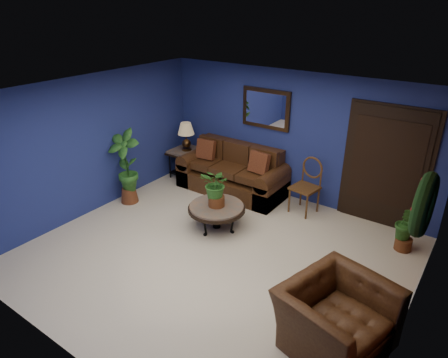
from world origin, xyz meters
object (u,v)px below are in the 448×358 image
Objects in this scene: armchair at (336,317)px; table_lamp at (186,133)px; sofa at (234,175)px; coffee_table at (217,209)px; end_table at (187,156)px; side_chair at (308,182)px.

table_lamp is at bearing 74.40° from armchair.
table_lamp is (-1.23, -0.03, 0.69)m from sofa.
coffee_table is (0.59, -1.41, 0.04)m from sofa.
end_table is (-1.82, 1.38, 0.12)m from coffee_table.
sofa reaches higher than armchair.
table_lamp is at bearing -169.58° from side_chair.
sofa is 1.85× the size of armchair.
coffee_table is 1.67× the size of table_lamp.
sofa is 2.11× the size of side_chair.
table_lamp is at bearing -178.45° from sofa.
armchair is at bearing -40.11° from sofa.
end_table is 5.20m from armchair.
armchair is (4.45, -2.68, -0.10)m from end_table.
coffee_table is at bearing -37.19° from end_table.
table_lamp is (-1.82, 1.38, 0.65)m from coffee_table.
coffee_table is at bearing -115.88° from side_chair.
table_lamp is (0.00, -0.00, 0.53)m from end_table.
table_lamp is 0.50× the size of armchair.
coffee_table is 0.94× the size of side_chair.
armchair is (4.45, -2.68, -0.63)m from table_lamp.
sofa is at bearing 65.34° from armchair.
armchair reaches higher than coffee_table.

